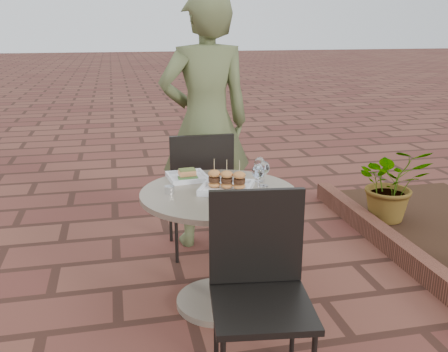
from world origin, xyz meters
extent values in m
plane|color=brown|center=(0.00, 0.00, 0.00)|extent=(60.00, 60.00, 0.00)
cylinder|color=gray|center=(0.19, 0.09, 0.02)|extent=(0.52, 0.52, 0.04)
cylinder|color=gray|center=(0.19, 0.09, 0.35)|extent=(0.08, 0.08, 0.70)
cylinder|color=gray|center=(0.19, 0.09, 0.71)|extent=(0.90, 0.90, 0.03)
cube|color=black|center=(0.20, 0.89, 0.45)|extent=(0.44, 0.44, 0.03)
cube|color=black|center=(0.20, 0.69, 0.70)|extent=(0.44, 0.03, 0.46)
cylinder|color=black|center=(0.39, 1.08, 0.22)|extent=(0.02, 0.02, 0.44)
cylinder|color=black|center=(0.01, 1.09, 0.22)|extent=(0.02, 0.02, 0.44)
cylinder|color=black|center=(0.39, 0.70, 0.22)|extent=(0.02, 0.02, 0.44)
cylinder|color=black|center=(0.01, 0.71, 0.22)|extent=(0.02, 0.02, 0.44)
cube|color=black|center=(0.22, -0.69, 0.45)|extent=(0.49, 0.49, 0.03)
cube|color=black|center=(0.25, -0.50, 0.70)|extent=(0.44, 0.09, 0.46)
cylinder|color=black|center=(0.06, -0.48, 0.22)|extent=(0.02, 0.02, 0.44)
cylinder|color=black|center=(0.43, -0.53, 0.22)|extent=(0.02, 0.02, 0.44)
imported|color=#4F5730|center=(0.29, 1.03, 0.94)|extent=(0.73, 0.51, 1.89)
cube|color=white|center=(0.05, 0.37, 0.74)|extent=(0.25, 0.25, 0.01)
cube|color=#ED9153|center=(0.05, 0.37, 0.77)|extent=(0.11, 0.07, 0.03)
cube|color=#525C29|center=(0.05, 0.37, 0.79)|extent=(0.10, 0.07, 0.01)
cube|color=white|center=(0.24, 0.10, 0.74)|extent=(0.37, 0.37, 0.01)
cube|color=white|center=(0.21, -0.12, 0.74)|extent=(0.24, 0.24, 0.01)
ellipsoid|color=#D85980|center=(0.18, -0.17, 0.75)|extent=(0.04, 0.03, 0.02)
cylinder|color=white|center=(0.41, 0.04, 0.73)|extent=(0.06, 0.06, 0.00)
cylinder|color=white|center=(0.41, 0.04, 0.77)|extent=(0.01, 0.01, 0.07)
ellipsoid|color=white|center=(0.41, 0.04, 0.85)|extent=(0.07, 0.07, 0.09)
cylinder|color=white|center=(0.41, 0.04, 0.85)|extent=(0.05, 0.05, 0.04)
cylinder|color=white|center=(0.47, 0.23, 0.73)|extent=(0.05, 0.05, 0.00)
cylinder|color=white|center=(0.47, 0.23, 0.77)|extent=(0.01, 0.01, 0.07)
ellipsoid|color=white|center=(0.47, 0.23, 0.84)|extent=(0.06, 0.06, 0.08)
cylinder|color=white|center=(0.47, 0.13, 0.73)|extent=(0.05, 0.05, 0.00)
cylinder|color=white|center=(0.47, 0.13, 0.77)|extent=(0.01, 0.01, 0.07)
ellipsoid|color=white|center=(0.47, 0.13, 0.84)|extent=(0.07, 0.07, 0.08)
cylinder|color=silver|center=(-0.09, 0.12, 0.75)|extent=(0.07, 0.07, 0.04)
cube|color=brown|center=(1.60, 0.30, 0.07)|extent=(0.12, 3.00, 0.15)
imported|color=#33662D|center=(1.85, 1.00, 0.38)|extent=(0.69, 0.63, 0.64)
camera|label=1|loc=(-0.36, -2.55, 1.64)|focal=40.00mm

